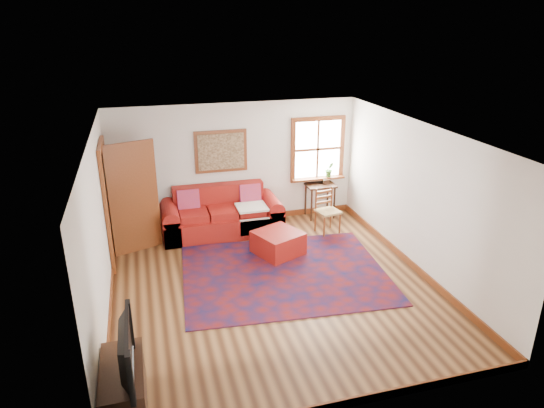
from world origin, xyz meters
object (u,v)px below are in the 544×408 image
object	(u,v)px
side_table	(320,190)
ladder_back_chair	(327,209)
red_ottoman	(278,243)
media_cabinet	(124,389)
red_leather_sofa	(222,218)

from	to	relation	value
side_table	ladder_back_chair	xyz separation A→B (m)	(-0.16, -0.78, -0.12)
red_ottoman	ladder_back_chair	xyz separation A→B (m)	(1.20, 0.69, 0.27)
side_table	media_cabinet	world-z (taller)	side_table
red_ottoman	side_table	world-z (taller)	side_table
red_ottoman	media_cabinet	xyz separation A→B (m)	(-2.66, -3.18, 0.07)
red_leather_sofa	media_cabinet	distance (m)	4.79
red_leather_sofa	red_ottoman	size ratio (longest dim) A/B	3.15
red_ottoman	red_leather_sofa	bearing A→B (deg)	99.43
media_cabinet	ladder_back_chair	bearing A→B (deg)	45.00
red_leather_sofa	ladder_back_chair	bearing A→B (deg)	-15.14
red_leather_sofa	side_table	size ratio (longest dim) A/B	3.19
red_leather_sofa	media_cabinet	bearing A→B (deg)	-112.78
ladder_back_chair	media_cabinet	size ratio (longest dim) A/B	0.89
red_leather_sofa	side_table	world-z (taller)	red_leather_sofa
red_leather_sofa	ladder_back_chair	world-z (taller)	red_leather_sofa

